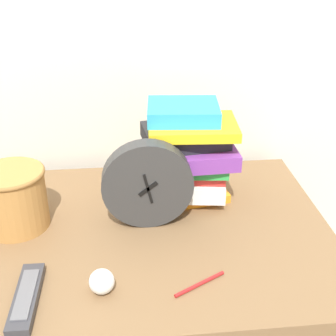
{
  "coord_description": "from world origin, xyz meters",
  "views": [
    {
      "loc": [
        0.06,
        -0.62,
        1.46
      ],
      "look_at": [
        0.17,
        0.44,
        0.9
      ],
      "focal_mm": 50.0,
      "sensor_mm": 36.0,
      "label": 1
    }
  ],
  "objects_px": {
    "book_stack": "(187,154)",
    "basket": "(13,197)",
    "desk_clock": "(148,185)",
    "crumpled_paper_ball": "(101,282)",
    "pen": "(200,284)",
    "tv_remote": "(26,298)"
  },
  "relations": [
    {
      "from": "desk_clock",
      "to": "basket",
      "type": "xyz_separation_m",
      "value": [
        -0.33,
        0.03,
        -0.03
      ]
    },
    {
      "from": "crumpled_paper_ball",
      "to": "basket",
      "type": "bearing_deg",
      "value": 129.25
    },
    {
      "from": "tv_remote",
      "to": "crumpled_paper_ball",
      "type": "distance_m",
      "value": 0.15
    },
    {
      "from": "tv_remote",
      "to": "pen",
      "type": "distance_m",
      "value": 0.36
    },
    {
      "from": "book_stack",
      "to": "basket",
      "type": "distance_m",
      "value": 0.46
    },
    {
      "from": "tv_remote",
      "to": "basket",
      "type": "bearing_deg",
      "value": 103.38
    },
    {
      "from": "desk_clock",
      "to": "book_stack",
      "type": "height_order",
      "value": "book_stack"
    },
    {
      "from": "desk_clock",
      "to": "book_stack",
      "type": "relative_size",
      "value": 0.84
    },
    {
      "from": "pen",
      "to": "tv_remote",
      "type": "bearing_deg",
      "value": -178.21
    },
    {
      "from": "tv_remote",
      "to": "book_stack",
      "type": "bearing_deg",
      "value": 44.87
    },
    {
      "from": "desk_clock",
      "to": "tv_remote",
      "type": "relative_size",
      "value": 1.17
    },
    {
      "from": "basket",
      "to": "crumpled_paper_ball",
      "type": "relative_size",
      "value": 3.19
    },
    {
      "from": "desk_clock",
      "to": "book_stack",
      "type": "bearing_deg",
      "value": 46.65
    },
    {
      "from": "book_stack",
      "to": "basket",
      "type": "bearing_deg",
      "value": -167.98
    },
    {
      "from": "book_stack",
      "to": "tv_remote",
      "type": "height_order",
      "value": "book_stack"
    },
    {
      "from": "book_stack",
      "to": "basket",
      "type": "height_order",
      "value": "book_stack"
    },
    {
      "from": "desk_clock",
      "to": "book_stack",
      "type": "xyz_separation_m",
      "value": [
        0.11,
        0.12,
        0.02
      ]
    },
    {
      "from": "desk_clock",
      "to": "pen",
      "type": "distance_m",
      "value": 0.28
    },
    {
      "from": "book_stack",
      "to": "pen",
      "type": "height_order",
      "value": "book_stack"
    },
    {
      "from": "crumpled_paper_ball",
      "to": "pen",
      "type": "bearing_deg",
      "value": -0.87
    },
    {
      "from": "desk_clock",
      "to": "basket",
      "type": "bearing_deg",
      "value": 175.59
    },
    {
      "from": "basket",
      "to": "tv_remote",
      "type": "relative_size",
      "value": 0.88
    }
  ]
}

